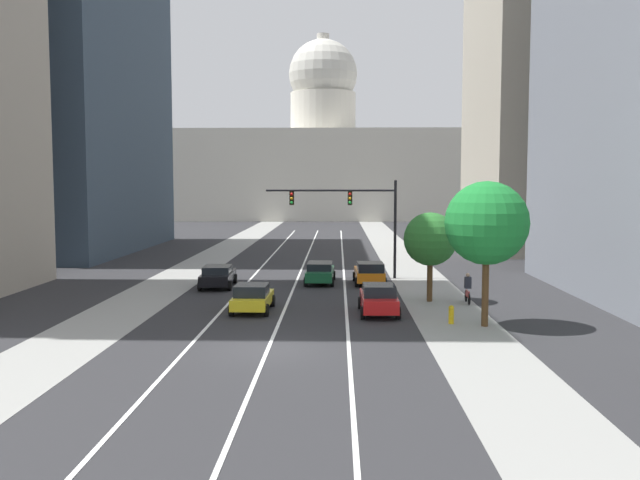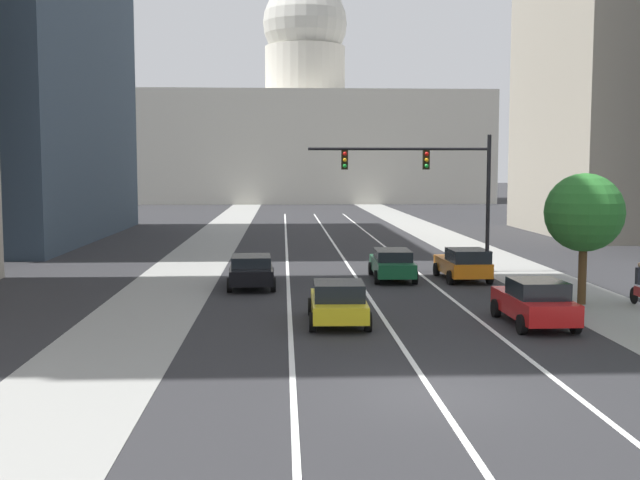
{
  "view_description": "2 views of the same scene",
  "coord_description": "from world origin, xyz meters",
  "px_view_note": "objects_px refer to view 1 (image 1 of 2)",
  "views": [
    {
      "loc": [
        2.82,
        -27.2,
        6.73
      ],
      "look_at": [
        1.37,
        28.84,
        2.08
      ],
      "focal_mm": 38.44,
      "sensor_mm": 36.0,
      "label": 1
    },
    {
      "loc": [
        -3.52,
        -17.7,
        5.33
      ],
      "look_at": [
        -1.69,
        20.45,
        1.72
      ],
      "focal_mm": 43.55,
      "sensor_mm": 36.0,
      "label": 2
    }
  ],
  "objects_px": {
    "car_yellow": "(252,297)",
    "car_black": "(218,276)",
    "capitol_building": "(323,164)",
    "cyclist": "(468,288)",
    "car_orange": "(369,273)",
    "street_tree_far_right": "(487,223)",
    "traffic_signal_mast": "(354,209)",
    "car_red": "(379,299)",
    "street_tree_mid_right": "(430,239)",
    "fire_hydrant": "(451,314)",
    "car_green": "(320,272)"
  },
  "relations": [
    {
      "from": "car_yellow",
      "to": "traffic_signal_mast",
      "type": "height_order",
      "value": "traffic_signal_mast"
    },
    {
      "from": "car_orange",
      "to": "street_tree_far_right",
      "type": "height_order",
      "value": "street_tree_far_right"
    },
    {
      "from": "car_red",
      "to": "fire_hydrant",
      "type": "bearing_deg",
      "value": -126.2
    },
    {
      "from": "car_yellow",
      "to": "street_tree_far_right",
      "type": "xyz_separation_m",
      "value": [
        11.41,
        -3.47,
        4.11
      ]
    },
    {
      "from": "car_orange",
      "to": "street_tree_mid_right",
      "type": "xyz_separation_m",
      "value": [
        3.13,
        -6.45,
        2.75
      ]
    },
    {
      "from": "car_orange",
      "to": "car_green",
      "type": "bearing_deg",
      "value": 79.6
    },
    {
      "from": "car_green",
      "to": "car_black",
      "type": "xyz_separation_m",
      "value": [
        -6.58,
        -1.89,
        -0.02
      ]
    },
    {
      "from": "car_orange",
      "to": "traffic_signal_mast",
      "type": "bearing_deg",
      "value": 15.9
    },
    {
      "from": "fire_hydrant",
      "to": "street_tree_mid_right",
      "type": "distance_m",
      "value": 6.98
    },
    {
      "from": "car_orange",
      "to": "car_black",
      "type": "distance_m",
      "value": 9.98
    },
    {
      "from": "capitol_building",
      "to": "car_yellow",
      "type": "distance_m",
      "value": 96.14
    },
    {
      "from": "car_red",
      "to": "fire_hydrant",
      "type": "height_order",
      "value": "car_red"
    },
    {
      "from": "car_black",
      "to": "traffic_signal_mast",
      "type": "xyz_separation_m",
      "value": [
        8.91,
        4.49,
        4.17
      ]
    },
    {
      "from": "cyclist",
      "to": "car_yellow",
      "type": "bearing_deg",
      "value": 104.08
    },
    {
      "from": "car_black",
      "to": "cyclist",
      "type": "distance_m",
      "value": 16.09
    },
    {
      "from": "traffic_signal_mast",
      "to": "car_red",
      "type": "bearing_deg",
      "value": -85.87
    },
    {
      "from": "car_yellow",
      "to": "car_orange",
      "type": "relative_size",
      "value": 0.99
    },
    {
      "from": "car_red",
      "to": "cyclist",
      "type": "bearing_deg",
      "value": -58.38
    },
    {
      "from": "car_yellow",
      "to": "street_tree_mid_right",
      "type": "height_order",
      "value": "street_tree_mid_right"
    },
    {
      "from": "street_tree_mid_right",
      "to": "car_red",
      "type": "bearing_deg",
      "value": -128.94
    },
    {
      "from": "car_yellow",
      "to": "fire_hydrant",
      "type": "distance_m",
      "value": 10.36
    },
    {
      "from": "cyclist",
      "to": "capitol_building",
      "type": "bearing_deg",
      "value": 7.29
    },
    {
      "from": "car_orange",
      "to": "cyclist",
      "type": "distance_m",
      "value": 8.73
    },
    {
      "from": "street_tree_far_right",
      "to": "car_orange",
      "type": "bearing_deg",
      "value": 110.02
    },
    {
      "from": "car_yellow",
      "to": "car_red",
      "type": "bearing_deg",
      "value": -93.89
    },
    {
      "from": "car_black",
      "to": "traffic_signal_mast",
      "type": "distance_m",
      "value": 10.81
    },
    {
      "from": "traffic_signal_mast",
      "to": "cyclist",
      "type": "distance_m",
      "value": 12.55
    },
    {
      "from": "street_tree_far_right",
      "to": "street_tree_mid_right",
      "type": "bearing_deg",
      "value": 103.99
    },
    {
      "from": "car_red",
      "to": "traffic_signal_mast",
      "type": "bearing_deg",
      "value": 3.32
    },
    {
      "from": "street_tree_mid_right",
      "to": "street_tree_far_right",
      "type": "bearing_deg",
      "value": -76.01
    },
    {
      "from": "capitol_building",
      "to": "fire_hydrant",
      "type": "xyz_separation_m",
      "value": [
        8.28,
        -98.58,
        -9.99
      ]
    },
    {
      "from": "street_tree_mid_right",
      "to": "car_green",
      "type": "bearing_deg",
      "value": 132.71
    },
    {
      "from": "car_green",
      "to": "car_yellow",
      "type": "bearing_deg",
      "value": 163.68
    },
    {
      "from": "street_tree_mid_right",
      "to": "street_tree_far_right",
      "type": "height_order",
      "value": "street_tree_far_right"
    },
    {
      "from": "car_yellow",
      "to": "fire_hydrant",
      "type": "bearing_deg",
      "value": -105.43
    },
    {
      "from": "car_red",
      "to": "traffic_signal_mast",
      "type": "distance_m",
      "value": 14.1
    },
    {
      "from": "traffic_signal_mast",
      "to": "car_green",
      "type": "bearing_deg",
      "value": -131.77
    },
    {
      "from": "traffic_signal_mast",
      "to": "cyclist",
      "type": "xyz_separation_m",
      "value": [
        6.15,
        -10.15,
        -4.06
      ]
    },
    {
      "from": "car_orange",
      "to": "fire_hydrant",
      "type": "distance_m",
      "value": 13.13
    },
    {
      "from": "car_yellow",
      "to": "traffic_signal_mast",
      "type": "relative_size",
      "value": 0.45
    },
    {
      "from": "car_green",
      "to": "street_tree_far_right",
      "type": "height_order",
      "value": "street_tree_far_right"
    },
    {
      "from": "car_orange",
      "to": "cyclist",
      "type": "height_order",
      "value": "cyclist"
    },
    {
      "from": "fire_hydrant",
      "to": "street_tree_mid_right",
      "type": "relative_size",
      "value": 0.18
    },
    {
      "from": "capitol_building",
      "to": "cyclist",
      "type": "height_order",
      "value": "capitol_building"
    },
    {
      "from": "traffic_signal_mast",
      "to": "street_tree_far_right",
      "type": "bearing_deg",
      "value": -70.47
    },
    {
      "from": "car_yellow",
      "to": "traffic_signal_mast",
      "type": "distance_m",
      "value": 14.65
    },
    {
      "from": "cyclist",
      "to": "street_tree_far_right",
      "type": "bearing_deg",
      "value": 177.76
    },
    {
      "from": "car_yellow",
      "to": "car_black",
      "type": "relative_size",
      "value": 0.87
    },
    {
      "from": "car_green",
      "to": "street_tree_mid_right",
      "type": "distance_m",
      "value": 9.88
    },
    {
      "from": "car_red",
      "to": "street_tree_mid_right",
      "type": "relative_size",
      "value": 0.84
    }
  ]
}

